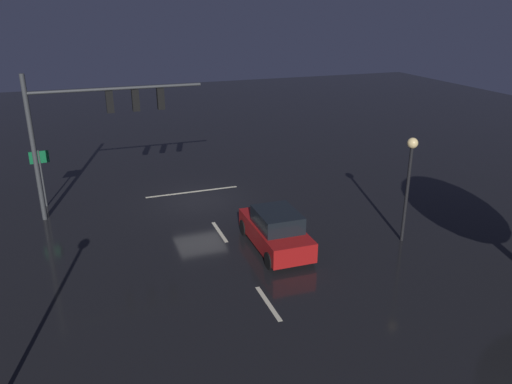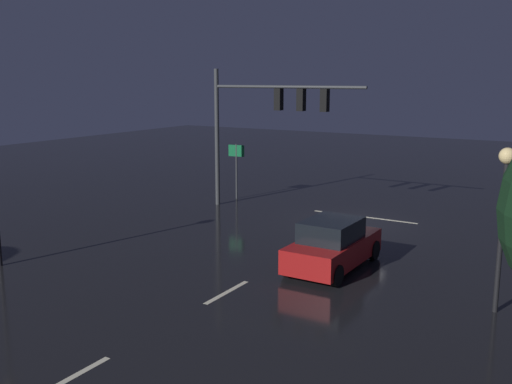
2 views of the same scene
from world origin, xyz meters
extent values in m
plane|color=black|center=(0.00, 0.00, 0.00)|extent=(80.00, 80.00, 0.00)
cylinder|color=#383A3D|center=(7.36, -0.15, 3.37)|extent=(0.22, 0.22, 6.74)
cylinder|color=#383A3D|center=(3.49, -0.15, 5.90)|extent=(7.73, 0.14, 0.14)
cube|color=black|center=(3.88, -0.15, 5.33)|extent=(0.32, 0.36, 1.00)
sphere|color=black|center=(3.88, -0.34, 5.65)|extent=(0.20, 0.20, 0.20)
sphere|color=black|center=(3.88, -0.34, 5.33)|extent=(0.20, 0.20, 0.20)
sphere|color=#19F24C|center=(3.88, -0.34, 5.01)|extent=(0.20, 0.20, 0.20)
cube|color=black|center=(2.72, -0.15, 5.33)|extent=(0.32, 0.36, 1.00)
sphere|color=black|center=(2.72, -0.34, 5.65)|extent=(0.20, 0.20, 0.20)
sphere|color=black|center=(2.72, -0.34, 5.33)|extent=(0.20, 0.20, 0.20)
sphere|color=#19F24C|center=(2.72, -0.34, 5.01)|extent=(0.20, 0.20, 0.20)
cube|color=black|center=(1.56, -0.15, 5.33)|extent=(0.32, 0.36, 1.00)
sphere|color=black|center=(1.56, -0.34, 5.65)|extent=(0.20, 0.20, 0.20)
sphere|color=black|center=(1.56, -0.34, 5.33)|extent=(0.20, 0.20, 0.20)
sphere|color=#19F24C|center=(1.56, -0.34, 5.01)|extent=(0.20, 0.20, 0.20)
cube|color=beige|center=(0.00, 4.00, 0.00)|extent=(0.16, 2.20, 0.01)
cube|color=beige|center=(0.00, 10.00, 0.00)|extent=(0.16, 2.20, 0.01)
cube|color=beige|center=(0.00, -1.35, 0.00)|extent=(5.00, 0.16, 0.01)
cube|color=maroon|center=(-1.77, 6.21, 0.62)|extent=(1.85, 4.32, 0.80)
cube|color=black|center=(-1.77, 6.41, 1.36)|extent=(1.63, 2.12, 0.68)
cylinder|color=black|center=(-0.95, 4.60, 0.34)|extent=(0.23, 0.68, 0.68)
cylinder|color=black|center=(-2.63, 4.62, 0.34)|extent=(0.23, 0.68, 0.68)
cylinder|color=black|center=(-0.91, 7.80, 0.34)|extent=(0.23, 0.68, 0.68)
cylinder|color=black|center=(-2.59, 7.82, 0.34)|extent=(0.23, 0.68, 0.68)
sphere|color=#F9EFC6|center=(-1.14, 4.09, 0.67)|extent=(0.20, 0.20, 0.20)
sphere|color=#F9EFC6|center=(-2.44, 4.10, 0.67)|extent=(0.20, 0.20, 0.20)
cylinder|color=black|center=(-7.13, 7.45, 2.06)|extent=(0.14, 0.14, 4.13)
sphere|color=#F9D88C|center=(-7.13, 7.45, 4.31)|extent=(0.44, 0.44, 0.44)
cylinder|color=#383A3D|center=(7.33, -1.86, 1.45)|extent=(0.09, 0.09, 2.91)
cube|color=#0F6033|center=(7.33, -1.86, 2.56)|extent=(0.90, 0.14, 0.60)
camera|label=1|loc=(5.32, 23.51, 9.55)|focal=35.09mm
camera|label=2|loc=(-9.37, 23.87, 6.30)|focal=41.36mm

